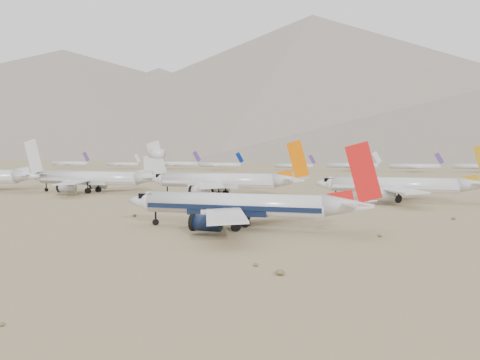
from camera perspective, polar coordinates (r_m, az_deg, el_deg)
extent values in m
plane|color=olive|center=(98.59, 0.28, -5.54)|extent=(7000.00, 7000.00, 0.00)
cylinder|color=silver|center=(101.56, -0.69, -2.58)|extent=(35.02, 4.14, 4.14)
cube|color=#0E1934|center=(101.61, -0.69, -2.87)|extent=(34.32, 4.20, 0.93)
sphere|color=silver|center=(108.45, -9.49, -2.26)|extent=(4.14, 4.14, 4.14)
cube|color=black|center=(108.64, -9.79, -1.66)|extent=(2.90, 2.69, 1.03)
cone|color=silver|center=(96.79, 11.55, -2.73)|extent=(8.76, 4.14, 4.14)
cube|color=silver|center=(89.22, -1.59, -3.82)|extent=(13.53, 21.32, 0.65)
cube|color=silver|center=(92.58, 12.32, -2.68)|extent=(5.56, 7.27, 0.25)
cylinder|color=#0E1934|center=(94.49, -3.50, -4.59)|extent=(4.86, 2.98, 2.98)
cube|color=silver|center=(112.53, 2.63, -2.41)|extent=(13.53, 21.32, 0.65)
cube|color=silver|center=(100.56, 12.78, -2.24)|extent=(5.56, 7.27, 0.25)
cylinder|color=#0E1934|center=(110.56, -0.21, -3.47)|extent=(4.86, 2.98, 2.98)
cube|color=red|center=(96.14, 13.03, 0.82)|extent=(6.64, 0.33, 10.94)
cylinder|color=black|center=(108.43, -8.99, -4.46)|extent=(1.24, 0.52, 1.24)
cylinder|color=black|center=(98.83, -0.43, -5.01)|extent=(1.74, 1.03, 1.74)
cylinder|color=black|center=(104.29, 0.59, -4.58)|extent=(1.74, 1.03, 1.74)
cylinder|color=silver|center=(163.19, 16.06, -0.49)|extent=(35.96, 4.37, 4.37)
cube|color=silver|center=(163.22, 16.05, -0.68)|extent=(35.24, 4.44, 0.98)
sphere|color=silver|center=(164.79, 9.80, -0.39)|extent=(4.37, 4.37, 4.37)
cube|color=black|center=(164.82, 9.58, 0.03)|extent=(3.06, 2.84, 1.09)
cone|color=silver|center=(163.90, 23.84, -0.50)|extent=(8.99, 4.37, 4.37)
cube|color=silver|center=(150.52, 16.94, -1.08)|extent=(13.89, 21.88, 0.68)
cylinder|color=silver|center=(154.59, 15.18, -1.68)|extent=(4.99, 3.15, 3.15)
cube|color=silver|center=(175.80, 17.10, -0.52)|extent=(13.89, 21.88, 0.68)
cylinder|color=silver|center=(172.31, 15.48, -1.22)|extent=(4.99, 3.15, 3.15)
cylinder|color=black|center=(164.95, 10.16, -1.91)|extent=(1.31, 0.55, 1.31)
cylinder|color=black|center=(160.39, 16.53, -2.03)|extent=(1.84, 1.09, 1.84)
cylinder|color=black|center=(166.48, 16.59, -1.85)|extent=(1.84, 1.09, 1.84)
cylinder|color=silver|center=(174.18, -2.40, -0.03)|extent=(38.59, 4.72, 4.72)
cube|color=silver|center=(174.21, -2.40, -0.23)|extent=(37.81, 4.79, 1.06)
sphere|color=silver|center=(181.83, -8.11, 0.07)|extent=(4.72, 4.72, 4.72)
cube|color=black|center=(182.08, -8.31, 0.48)|extent=(3.30, 3.07, 1.18)
cone|color=silver|center=(167.32, 5.27, -0.05)|extent=(9.65, 4.72, 4.72)
cube|color=silver|center=(160.47, -3.10, -0.59)|extent=(14.90, 23.48, 0.73)
cube|color=silver|center=(162.54, 5.57, 0.07)|extent=(6.12, 8.01, 0.28)
cylinder|color=silver|center=(166.26, -4.24, -1.20)|extent=(5.36, 3.40, 3.40)
cube|color=silver|center=(186.07, -0.07, -0.09)|extent=(14.90, 23.48, 0.73)
cube|color=silver|center=(171.24, 6.22, 0.22)|extent=(6.12, 8.01, 0.28)
cylinder|color=silver|center=(184.05, -1.98, -0.79)|extent=(5.36, 3.40, 3.40)
cube|color=#EA6500|center=(166.53, 6.18, 2.24)|extent=(7.31, 0.38, 12.05)
cylinder|color=black|center=(181.61, -7.76, -1.43)|extent=(1.41, 0.59, 1.41)
cylinder|color=black|center=(170.83, -2.28, -1.58)|extent=(1.98, 1.18, 1.98)
cylinder|color=black|center=(177.01, -1.54, -1.42)|extent=(1.98, 1.18, 1.98)
cylinder|color=silver|center=(199.06, -15.80, 0.23)|extent=(39.15, 4.69, 4.69)
cube|color=silver|center=(199.09, -15.80, 0.06)|extent=(38.37, 4.76, 1.05)
sphere|color=silver|center=(210.60, -20.23, 0.30)|extent=(4.69, 4.69, 4.69)
cube|color=black|center=(210.98, -20.38, 0.65)|extent=(3.28, 3.05, 1.17)
cone|color=silver|center=(186.65, -9.62, 0.23)|extent=(9.79, 4.69, 4.69)
cube|color=silver|center=(186.08, -17.39, -0.24)|extent=(15.12, 23.83, 0.73)
cube|color=silver|center=(181.75, -9.76, 0.34)|extent=(6.21, 8.13, 0.28)
cylinder|color=silver|center=(192.57, -17.93, -0.77)|extent=(5.44, 3.38, 3.38)
cube|color=silver|center=(209.08, -13.01, 0.16)|extent=(15.12, 23.83, 0.73)
cube|color=silver|center=(189.76, -8.48, 0.46)|extent=(6.21, 8.13, 0.28)
cylinder|color=silver|center=(208.46, -14.81, -0.45)|extent=(5.44, 3.38, 3.38)
cube|color=silver|center=(185.20, -8.90, 2.31)|extent=(7.42, 0.38, 12.23)
cylinder|color=silver|center=(185.07, -8.83, 2.77)|extent=(4.89, 3.04, 3.04)
cylinder|color=black|center=(210.14, -19.95, -0.98)|extent=(1.41, 0.59, 1.41)
cylinder|color=black|center=(195.69, -15.92, -1.11)|extent=(1.97, 1.17, 1.97)
cylinder|color=black|center=(201.15, -14.88, -0.99)|extent=(1.97, 1.17, 1.97)
cone|color=silver|center=(205.39, -21.73, 0.40)|extent=(10.09, 4.96, 4.96)
cube|color=silver|center=(200.53, -22.16, 0.51)|extent=(6.41, 8.38, 0.30)
cube|color=silver|center=(230.48, -23.63, 0.31)|extent=(15.59, 24.57, 0.76)
cube|color=silver|center=(207.74, -20.50, 0.62)|extent=(6.41, 8.38, 0.30)
cube|color=silver|center=(203.43, -21.17, 2.36)|extent=(7.65, 0.40, 12.61)
cylinder|color=silver|center=(512.14, -17.72, 1.70)|extent=(37.45, 3.70, 3.70)
cube|color=#4F317E|center=(501.95, -16.10, 2.41)|extent=(7.46, 0.37, 9.39)
cube|color=silver|center=(504.33, -18.37, 1.60)|extent=(9.87, 17.24, 0.37)
cube|color=silver|center=(520.04, -17.10, 1.66)|extent=(9.87, 17.24, 0.37)
cylinder|color=silver|center=(481.60, -12.44, 1.66)|extent=(31.63, 3.13, 3.13)
cube|color=silver|center=(474.13, -10.89, 2.30)|extent=(6.30, 0.31, 7.93)
cube|color=silver|center=(474.58, -12.94, 1.58)|extent=(8.33, 14.56, 0.31)
cube|color=silver|center=(488.68, -11.95, 1.63)|extent=(8.33, 14.56, 0.31)
cylinder|color=silver|center=(468.84, -6.72, 1.72)|extent=(39.46, 3.90, 3.90)
cube|color=#4F317E|center=(461.26, -4.63, 2.53)|extent=(7.86, 0.39, 9.90)
cube|color=silver|center=(459.61, -7.26, 1.62)|extent=(10.40, 18.17, 0.39)
cube|color=silver|center=(478.14, -6.21, 1.68)|extent=(10.40, 18.17, 0.39)
cylinder|color=silver|center=(436.35, -2.15, 1.63)|extent=(36.03, 3.56, 3.56)
cube|color=navy|center=(430.68, -0.04, 2.41)|extent=(7.18, 0.36, 9.04)
cube|color=silver|center=(427.63, -2.59, 1.52)|extent=(9.49, 16.59, 0.36)
cube|color=silver|center=(445.13, -1.74, 1.58)|extent=(9.49, 16.59, 0.36)
cylinder|color=silver|center=(422.72, 5.79, 1.53)|extent=(30.42, 3.01, 3.01)
cube|color=#4F317E|center=(419.81, 7.70, 2.20)|extent=(6.06, 0.30, 7.63)
cube|color=silver|center=(415.05, 5.55, 1.44)|extent=(8.01, 14.00, 0.30)
cube|color=silver|center=(430.43, 6.01, 1.49)|extent=(8.01, 14.00, 0.30)
cylinder|color=silver|center=(418.44, 11.93, 1.52)|extent=(38.15, 3.77, 3.77)
cube|color=silver|center=(416.79, 14.40, 2.36)|extent=(7.60, 0.38, 9.57)
cube|color=silver|center=(408.64, 11.78, 1.41)|extent=(10.05, 17.56, 0.38)
cube|color=silver|center=(428.27, 12.08, 1.47)|extent=(10.05, 17.56, 0.38)
cylinder|color=silver|center=(412.43, 18.14, 1.39)|extent=(35.51, 3.51, 3.51)
cube|color=#4F317E|center=(412.68, 20.48, 2.18)|extent=(7.07, 0.35, 8.91)
cube|color=silver|center=(403.25, 18.14, 1.29)|extent=(9.36, 16.35, 0.35)
cube|color=silver|center=(421.63, 18.14, 1.36)|extent=(9.36, 16.35, 0.35)
cylinder|color=silver|center=(423.42, 24.17, 1.32)|extent=(35.87, 3.54, 3.54)
cube|color=silver|center=(432.66, 24.04, 1.28)|extent=(9.45, 16.51, 0.35)
cone|color=slate|center=(2256.75, -18.28, 7.82)|extent=(3024.00, 3024.00, 420.00)
cone|color=slate|center=(1854.39, -8.62, 7.15)|extent=(1800.00, 1800.00, 300.00)
cone|color=slate|center=(1826.42, 7.66, 9.90)|extent=(2444.00, 2444.00, 470.00)
cone|color=slate|center=(1398.77, -13.41, 4.26)|extent=(855.00, 855.00, 95.00)
cone|color=slate|center=(1200.14, 23.92, 5.39)|extent=(1260.00, 1260.00, 140.00)
ellipsoid|color=brown|center=(123.81, -11.18, -3.71)|extent=(0.98, 0.98, 0.54)
ellipsoid|color=brown|center=(50.69, -24.07, -13.85)|extent=(0.56, 0.56, 0.31)
ellipsoid|color=brown|center=(69.39, 1.71, -9.00)|extent=(0.70, 0.70, 0.39)
ellipsoid|color=brown|center=(95.67, 14.71, -5.75)|extent=(0.84, 0.84, 0.46)
ellipsoid|color=brown|center=(124.83, 21.81, -3.81)|extent=(0.98, 0.98, 0.54)
ellipsoid|color=brown|center=(64.65, 4.29, -9.78)|extent=(1.15, 1.15, 0.63)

